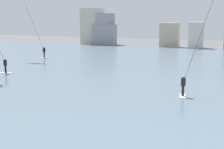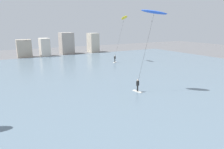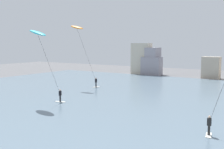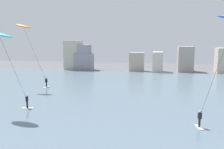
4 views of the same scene
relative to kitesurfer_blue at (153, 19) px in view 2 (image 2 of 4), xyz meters
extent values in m
cube|color=slate|center=(-8.56, 10.70, -9.31)|extent=(84.00, 52.00, 0.10)
cube|color=#B7A893|center=(-11.10, 38.90, -6.96)|extent=(3.73, 2.42, 4.79)
cube|color=beige|center=(-5.84, 38.24, -6.84)|extent=(2.50, 3.62, 5.04)
cube|color=#A89E93|center=(1.10, 40.17, -6.17)|extent=(3.77, 3.96, 6.37)
cube|color=beige|center=(9.75, 39.72, -6.32)|extent=(2.84, 3.80, 6.08)
cube|color=silver|center=(-2.38, -0.43, -9.23)|extent=(0.68, 1.46, 0.06)
cylinder|color=black|center=(-2.38, -0.43, -8.81)|extent=(0.20, 0.20, 0.78)
cube|color=black|center=(-2.38, -0.43, -8.12)|extent=(0.37, 0.28, 0.60)
sphere|color=beige|center=(-2.38, -0.43, -7.71)|extent=(0.20, 0.20, 0.20)
cylinder|color=#333333|center=(-1.08, -0.20, -3.75)|extent=(2.63, 0.50, 8.84)
ellipsoid|color=blue|center=(0.23, 0.04, 0.82)|extent=(3.20, 3.06, 0.97)
cube|color=silver|center=(5.94, 19.44, -9.23)|extent=(1.41, 1.14, 0.06)
cylinder|color=black|center=(5.94, 19.44, -8.81)|extent=(0.20, 0.20, 0.78)
cube|color=black|center=(5.94, 19.44, -8.12)|extent=(0.37, 0.40, 0.60)
sphere|color=beige|center=(5.94, 19.44, -7.71)|extent=(0.20, 0.20, 0.20)
cylinder|color=#333333|center=(7.58, 20.05, -3.71)|extent=(3.30, 1.26, 8.93)
ellipsoid|color=yellow|center=(9.22, 20.66, 0.90)|extent=(1.54, 3.10, 1.17)
camera|label=1|loc=(0.95, -23.71, -3.25)|focal=49.89mm
camera|label=2|loc=(-17.84, -20.70, -0.80)|focal=32.59mm
camera|label=3|loc=(2.45, -22.43, -1.95)|focal=43.27mm
camera|label=4|loc=(-6.72, -23.14, -0.97)|focal=38.65mm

